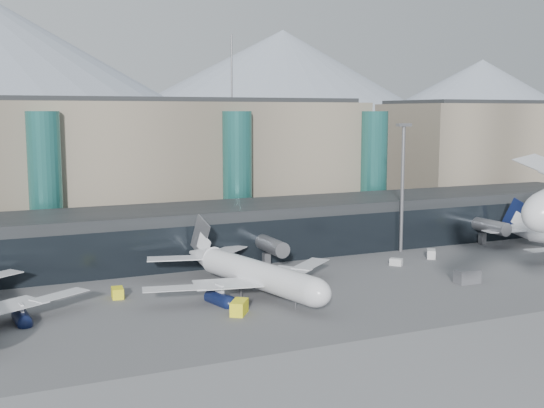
{
  "coord_description": "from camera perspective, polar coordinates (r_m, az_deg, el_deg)",
  "views": [
    {
      "loc": [
        -48.98,
        -63.91,
        27.88
      ],
      "look_at": [
        -5.66,
        32.0,
        13.59
      ],
      "focal_mm": 45.0,
      "sensor_mm": 36.0,
      "label": 1
    }
  ],
  "objects": [
    {
      "name": "concourse",
      "position": [
        133.11,
        -2.35,
        -2.18
      ],
      "size": [
        170.0,
        27.0,
        10.0
      ],
      "color": "black",
      "rests_on": "ground"
    },
    {
      "name": "terminal_main",
      "position": [
        156.26,
        -15.42,
        2.89
      ],
      "size": [
        130.0,
        30.0,
        31.0
      ],
      "color": "gray",
      "rests_on": "ground"
    },
    {
      "name": "veh_d",
      "position": [
        134.4,
        13.18,
        -4.09
      ],
      "size": [
        2.94,
        3.24,
        1.65
      ],
      "primitive_type": "cube",
      "rotation": [
        0.0,
        0.0,
        0.94
      ],
      "color": "silver",
      "rests_on": "ground"
    },
    {
      "name": "veh_h",
      "position": [
        95.54,
        -2.76,
        -8.63
      ],
      "size": [
        3.56,
        3.96,
        1.95
      ],
      "primitive_type": "cube",
      "rotation": [
        0.0,
        0.0,
        0.95
      ],
      "color": "yellow",
      "rests_on": "ground"
    },
    {
      "name": "lightmast_mid",
      "position": [
        137.64,
        10.86,
        1.98
      ],
      "size": [
        3.0,
        1.2,
        25.6
      ],
      "color": "slate",
      "rests_on": "ground"
    },
    {
      "name": "runway_markings",
      "position": [
        74.61,
        19.85,
        -14.65
      ],
      "size": [
        128.0,
        1.0,
        0.02
      ],
      "color": "gold",
      "rests_on": "ground"
    },
    {
      "name": "ground",
      "position": [
        85.21,
        12.69,
        -11.56
      ],
      "size": [
        900.0,
        900.0,
        0.0
      ],
      "primitive_type": "plane",
      "color": "#515154",
      "rests_on": "ground"
    },
    {
      "name": "veh_c",
      "position": [
        116.41,
        16.02,
        -5.86
      ],
      "size": [
        4.07,
        2.16,
        2.26
      ],
      "primitive_type": "cube",
      "rotation": [
        0.0,
        0.0,
        0.0
      ],
      "color": "#515256",
      "rests_on": "ground"
    },
    {
      "name": "veh_g",
      "position": [
        126.82,
        10.34,
        -4.8
      ],
      "size": [
        2.42,
        2.53,
        1.29
      ],
      "primitive_type": "cube",
      "rotation": [
        0.0,
        0.0,
        -0.87
      ],
      "color": "silver",
      "rests_on": "ground"
    },
    {
      "name": "teal_towers",
      "position": [
        142.72,
        -10.42,
        2.03
      ],
      "size": [
        116.4,
        19.4,
        46.0
      ],
      "color": "#256964",
      "rests_on": "ground"
    },
    {
      "name": "runway_strip",
      "position": [
        74.62,
        19.85,
        -14.67
      ],
      "size": [
        400.0,
        40.0,
        0.04
      ],
      "primitive_type": "cube",
      "color": "slate",
      "rests_on": "ground"
    },
    {
      "name": "jet_parked_mid",
      "position": [
        106.48,
        -2.34,
        -4.96
      ],
      "size": [
        35.93,
        37.01,
        11.89
      ],
      "rotation": [
        0.0,
        0.0,
        1.81
      ],
      "color": "silver",
      "rests_on": "ground"
    },
    {
      "name": "mountain_ridge",
      "position": [
        448.99,
        -16.21,
        9.71
      ],
      "size": [
        910.0,
        400.0,
        110.0
      ],
      "color": "gray",
      "rests_on": "ground"
    },
    {
      "name": "veh_b",
      "position": [
        106.1,
        -12.8,
        -7.26
      ],
      "size": [
        1.97,
        2.9,
        1.57
      ],
      "primitive_type": "cube",
      "rotation": [
        0.0,
        0.0,
        1.46
      ],
      "color": "yellow",
      "rests_on": "ground"
    },
    {
      "name": "terminal_east",
      "position": [
        211.13,
        18.8,
        3.94
      ],
      "size": [
        70.0,
        30.0,
        31.0
      ],
      "color": "gray",
      "rests_on": "ground"
    }
  ]
}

